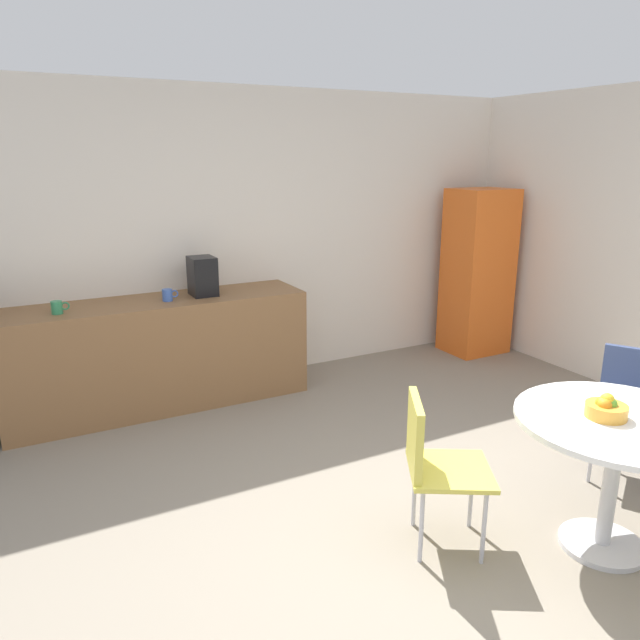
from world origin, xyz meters
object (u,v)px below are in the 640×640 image
Objects in this scene: fruit_bowl at (606,408)px; chair_yellow at (432,455)px; round_table at (616,446)px; chair_navy at (630,398)px; mug_white at (57,307)px; coffee_maker at (203,276)px; locker_cabinet at (478,272)px; mug_green at (168,295)px.

chair_yellow is at bearing 150.62° from fruit_bowl.
chair_navy reaches higher than round_table.
coffee_maker reaches higher than mug_white.
coffee_maker is at bearing 111.58° from fruit_bowl.
mug_white is at bearing 128.70° from fruit_bowl.
round_table is 1.23× the size of chair_yellow.
locker_cabinet reaches higher than round_table.
round_table is at bearing -30.06° from chair_yellow.
round_table is 3.27m from coffee_maker.
chair_navy is at bearing 27.05° from fruit_bowl.
fruit_bowl is 3.67m from mug_white.
locker_cabinet is 2.59m from chair_navy.
chair_yellow is 1.00× the size of chair_navy.
locker_cabinet is at bearing -0.60° from mug_green.
chair_navy is 1.00m from fruit_bowl.
fruit_bowl is 1.58× the size of mug_white.
chair_yellow reaches higher than round_table.
mug_white is (-2.35, 2.91, 0.35)m from round_table.
mug_green is at bearing 106.50° from chair_yellow.
locker_cabinet is 1.66× the size of round_table.
fruit_bowl is at bearing -68.42° from coffee_maker.
fruit_bowl is at bearing -152.95° from chair_navy.
coffee_maker reaches higher than mug_green.
locker_cabinet reaches higher than mug_white.
mug_white is 1.00× the size of mug_green.
locker_cabinet is 4.02m from mug_white.
coffee_maker is (-2.02, 2.52, 0.54)m from chair_navy.
chair_yellow is at bearing -135.52° from locker_cabinet.
mug_green is at bearing 117.12° from fruit_bowl.
chair_yellow is 2.59× the size of coffee_maker.
mug_white reaches higher than round_table.
locker_cabinet reaches higher than chair_yellow.
fruit_bowl is (-0.06, 0.04, 0.20)m from round_table.
mug_white is at bearing 122.34° from chair_yellow.
coffee_maker is at bearing 112.22° from round_table.
round_table is 0.93m from chair_navy.
chair_yellow is at bearing -57.66° from mug_white.
chair_yellow is 2.92m from mug_white.
mug_green is (-2.33, 2.45, 0.43)m from chair_navy.
chair_navy is at bearing -37.65° from mug_white.
round_table is 7.94× the size of mug_white.
mug_white is 0.40× the size of coffee_maker.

